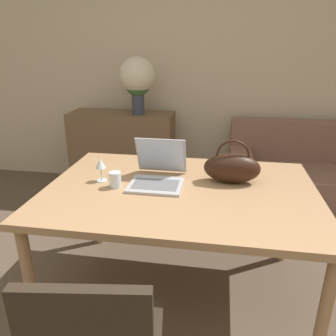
{
  "coord_description": "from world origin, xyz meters",
  "views": [
    {
      "loc": [
        0.33,
        -0.89,
        1.54
      ],
      "look_at": [
        0.04,
        0.84,
        0.88
      ],
      "focal_mm": 35.0,
      "sensor_mm": 36.0,
      "label": 1
    }
  ],
  "objects_px": {
    "couch": "(316,180)",
    "handbag": "(232,168)",
    "laptop": "(158,171)",
    "drinking_glass": "(115,180)",
    "wine_glass": "(101,165)",
    "flower_vase": "(137,79)"
  },
  "relations": [
    {
      "from": "couch",
      "to": "flower_vase",
      "type": "xyz_separation_m",
      "value": [
        -1.8,
        0.07,
        0.93
      ]
    },
    {
      "from": "laptop",
      "to": "flower_vase",
      "type": "height_order",
      "value": "flower_vase"
    },
    {
      "from": "drinking_glass",
      "to": "wine_glass",
      "type": "distance_m",
      "value": 0.15
    },
    {
      "from": "wine_glass",
      "to": "handbag",
      "type": "relative_size",
      "value": 0.43
    },
    {
      "from": "laptop",
      "to": "drinking_glass",
      "type": "distance_m",
      "value": 0.27
    },
    {
      "from": "wine_glass",
      "to": "handbag",
      "type": "xyz_separation_m",
      "value": [
        0.78,
        0.11,
        -0.01
      ]
    },
    {
      "from": "couch",
      "to": "handbag",
      "type": "bearing_deg",
      "value": -123.96
    },
    {
      "from": "drinking_glass",
      "to": "wine_glass",
      "type": "bearing_deg",
      "value": 146.04
    },
    {
      "from": "laptop",
      "to": "handbag",
      "type": "xyz_separation_m",
      "value": [
        0.44,
        0.05,
        0.03
      ]
    },
    {
      "from": "laptop",
      "to": "wine_glass",
      "type": "height_order",
      "value": "laptop"
    },
    {
      "from": "flower_vase",
      "to": "laptop",
      "type": "bearing_deg",
      "value": -71.35
    },
    {
      "from": "couch",
      "to": "handbag",
      "type": "xyz_separation_m",
      "value": [
        -0.88,
        -1.3,
        0.56
      ]
    },
    {
      "from": "couch",
      "to": "laptop",
      "type": "distance_m",
      "value": 1.96
    },
    {
      "from": "laptop",
      "to": "drinking_glass",
      "type": "height_order",
      "value": "laptop"
    },
    {
      "from": "drinking_glass",
      "to": "laptop",
      "type": "bearing_deg",
      "value": 29.97
    },
    {
      "from": "laptop",
      "to": "flower_vase",
      "type": "xyz_separation_m",
      "value": [
        -0.48,
        1.42,
        0.4
      ]
    },
    {
      "from": "flower_vase",
      "to": "drinking_glass",
      "type": "bearing_deg",
      "value": -80.87
    },
    {
      "from": "wine_glass",
      "to": "couch",
      "type": "bearing_deg",
      "value": 40.41
    },
    {
      "from": "wine_glass",
      "to": "handbag",
      "type": "distance_m",
      "value": 0.79
    },
    {
      "from": "couch",
      "to": "laptop",
      "type": "bearing_deg",
      "value": -134.17
    },
    {
      "from": "handbag",
      "to": "laptop",
      "type": "bearing_deg",
      "value": -173.23
    },
    {
      "from": "handbag",
      "to": "wine_glass",
      "type": "bearing_deg",
      "value": -172.03
    }
  ]
}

